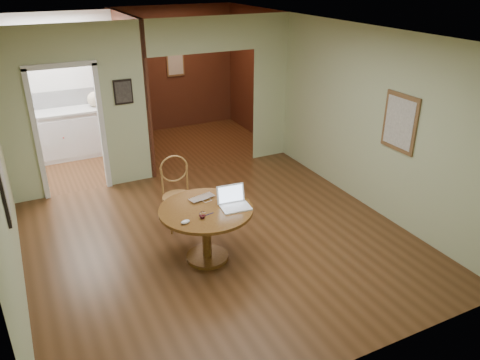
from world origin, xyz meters
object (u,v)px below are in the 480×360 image
chair (177,188)px  closed_laptop (204,199)px  dining_table (206,222)px  open_laptop (233,201)px

chair → closed_laptop: chair is taller
dining_table → open_laptop: bearing=-15.2°
open_laptop → chair: bearing=114.5°
dining_table → chair: 0.99m
open_laptop → closed_laptop: open_laptop is taller
dining_table → chair: size_ratio=1.11×
dining_table → open_laptop: size_ratio=3.09×
open_laptop → closed_laptop: bearing=136.9°
dining_table → chair: (-0.04, 0.99, 0.04)m
chair → closed_laptop: 0.80m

